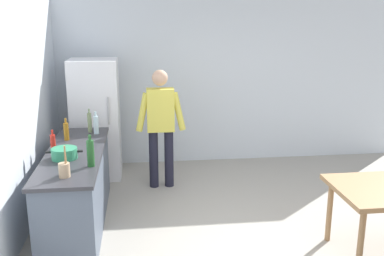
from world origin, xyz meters
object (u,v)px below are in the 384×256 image
Objects in this scene: bottle_oil_amber at (66,131)px; utensil_jar at (64,169)px; bottle_vinegar_tall at (90,122)px; bottle_wine_green at (91,153)px; cooking_pot at (64,153)px; bottle_sauce_red at (53,142)px; bottle_water_clear at (96,125)px; refrigerator at (96,119)px; person at (161,121)px.

utensil_jar is at bearing -82.18° from bottle_oil_amber.
bottle_vinegar_tall is (0.07, 1.67, 0.06)m from utensil_jar.
cooking_pot is at bearing 137.91° from bottle_wine_green.
bottle_sauce_red is at bearing 117.48° from cooking_pot.
bottle_wine_green is at bearing -83.72° from bottle_vinegar_tall.
bottle_water_clear is (0.26, 1.00, 0.07)m from cooking_pot.
bottle_water_clear is (0.08, -0.84, 0.13)m from refrigerator.
cooking_pot is at bearing -131.03° from person.
bottle_oil_amber is (-0.09, 0.75, 0.06)m from cooking_pot.
refrigerator reaches higher than person.
cooking_pot is 0.76m from bottle_oil_amber.
refrigerator is 4.50× the size of cooking_pot.
bottle_sauce_red is at bearing -102.96° from bottle_oil_amber.
utensil_jar is at bearing -95.97° from bottle_water_clear.
person is at bearing 61.01° from utensil_jar.
bottle_vinegar_tall is at bearing 81.60° from cooking_pot.
refrigerator is 1.13m from bottle_oil_amber.
refrigerator is 6.00× the size of bottle_water_clear.
person is 1.77m from bottle_wine_green.
refrigerator is 2.14m from bottle_wine_green.
bottle_oil_amber is at bearing 111.46° from bottle_wine_green.
utensil_jar is 1.33× the size of bottle_sauce_red.
cooking_pot is at bearing 99.03° from utensil_jar.
bottle_sauce_red is (-0.44, -0.65, -0.03)m from bottle_water_clear.
utensil_jar and bottle_vinegar_tall have the same top height.
utensil_jar is 0.37m from bottle_wine_green.
cooking_pot is 0.58m from utensil_jar.
bottle_sauce_red is (-0.18, 0.35, 0.04)m from cooking_pot.
bottle_sauce_red is (-0.35, -1.49, 0.10)m from refrigerator.
person is 5.67× the size of bottle_water_clear.
bottle_vinegar_tall is (0.16, 1.10, 0.08)m from cooking_pot.
bottle_vinegar_tall is at bearing 54.44° from bottle_oil_amber.
bottle_wine_green is 1.06× the size of bottle_vinegar_tall.
refrigerator is at bearing 76.67° from bottle_sauce_red.
cooking_pot is 1.43× the size of bottle_oil_amber.
cooking_pot is 1.25× the size of utensil_jar.
person is 5.00× the size of bottle_wine_green.
utensil_jar is 1.00× the size of bottle_vinegar_tall.
person is 1.61m from bottle_sauce_red.
bottle_oil_amber is at bearing 96.90° from cooking_pot.
bottle_oil_amber is at bearing 77.04° from bottle_sauce_red.
person is 7.08× the size of bottle_sauce_red.
refrigerator is 5.62× the size of bottle_vinegar_tall.
refrigerator is at bearing 88.09° from utensil_jar.
bottle_vinegar_tall reaches higher than bottle_water_clear.
utensil_jar is 1.33m from bottle_oil_amber.
cooking_pot is 1.67× the size of bottle_sauce_red.
refrigerator is at bearing 84.68° from cooking_pot.
bottle_vinegar_tall is 0.14m from bottle_water_clear.
person is at bearing 35.75° from bottle_sauce_red.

